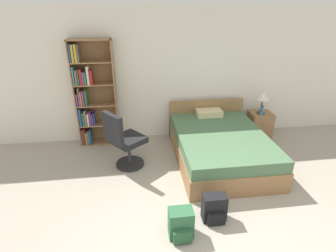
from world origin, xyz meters
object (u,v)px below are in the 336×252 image
at_px(backpack_black, 214,209).
at_px(water_bottle, 262,111).
at_px(backpack_green, 181,224).
at_px(nightstand, 260,124).
at_px(bookshelf, 90,95).
at_px(office_chair, 124,141).
at_px(table_lamp, 263,97).
at_px(bed, 219,145).

bearing_deg(backpack_black, water_bottle, 53.31).
xyz_separation_m(water_bottle, backpack_green, (-2.07, -2.35, -0.43)).
relative_size(water_bottle, backpack_green, 0.52).
bearing_deg(backpack_green, nightstand, 48.95).
bearing_deg(water_bottle, backpack_black, -126.69).
relative_size(backpack_black, backpack_green, 1.01).
relative_size(bookshelf, backpack_black, 5.38).
bearing_deg(office_chair, bookshelf, 121.93).
bearing_deg(bookshelf, table_lamp, -2.39).
bearing_deg(bookshelf, water_bottle, -3.67).
distance_m(bed, office_chair, 1.69).
height_order(office_chair, water_bottle, office_chair).
height_order(bed, office_chair, office_chair).
bearing_deg(bookshelf, office_chair, -58.07).
distance_m(table_lamp, backpack_black, 2.84).
relative_size(bookshelf, bed, 0.97).
distance_m(bed, backpack_black, 1.54).
bearing_deg(bed, nightstand, 34.63).
xyz_separation_m(bed, nightstand, (1.14, 0.79, -0.02)).
bearing_deg(water_bottle, office_chair, -164.59).
height_order(bed, backpack_black, bed).
distance_m(bookshelf, table_lamp, 3.39).
relative_size(nightstand, table_lamp, 1.11).
bearing_deg(backpack_black, table_lamp, 53.89).
distance_m(nightstand, backpack_green, 3.24).
relative_size(bookshelf, backpack_green, 5.44).
relative_size(office_chair, table_lamp, 2.23).
xyz_separation_m(bookshelf, backpack_green, (1.30, -2.56, -0.84)).
height_order(bookshelf, backpack_black, bookshelf).
height_order(bed, table_lamp, table_lamp).
distance_m(office_chair, nightstand, 2.95).
distance_m(bookshelf, nightstand, 3.51).
bearing_deg(backpack_green, table_lamp, 49.16).
relative_size(bed, backpack_green, 5.62).
bearing_deg(water_bottle, bookshelf, 176.33).
distance_m(bed, nightstand, 1.39).
bearing_deg(nightstand, bookshelf, 177.98).
distance_m(table_lamp, backpack_green, 3.28).
xyz_separation_m(bed, table_lamp, (1.11, 0.77, 0.60)).
distance_m(nightstand, water_bottle, 0.37).
bearing_deg(nightstand, backpack_green, -131.05).
xyz_separation_m(water_bottle, backpack_black, (-1.60, -2.15, -0.43)).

